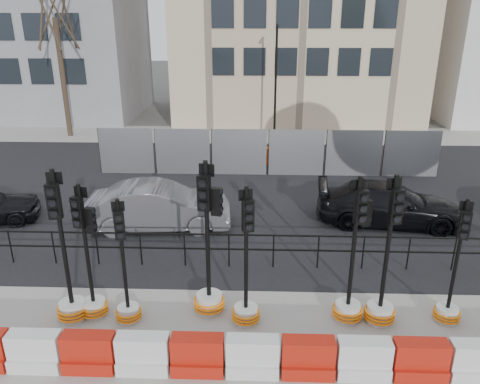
{
  "coord_description": "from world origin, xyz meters",
  "views": [
    {
      "loc": [
        -0.52,
        -10.0,
        6.51
      ],
      "look_at": [
        -0.96,
        3.0,
        1.51
      ],
      "focal_mm": 35.0,
      "sensor_mm": 36.0,
      "label": 1
    }
  ],
  "objects_px": {
    "traffic_signal_a": "(70,291)",
    "car_c": "(389,204)",
    "traffic_signal_d": "(209,279)",
    "traffic_signal_h": "(450,298)"
  },
  "relations": [
    {
      "from": "traffic_signal_d",
      "to": "car_c",
      "type": "height_order",
      "value": "traffic_signal_d"
    },
    {
      "from": "traffic_signal_d",
      "to": "car_c",
      "type": "relative_size",
      "value": 0.76
    },
    {
      "from": "car_c",
      "to": "traffic_signal_h",
      "type": "bearing_deg",
      "value": -174.17
    },
    {
      "from": "traffic_signal_d",
      "to": "traffic_signal_h",
      "type": "xyz_separation_m",
      "value": [
        5.36,
        -0.19,
        -0.26
      ]
    },
    {
      "from": "traffic_signal_a",
      "to": "traffic_signal_h",
      "type": "distance_m",
      "value": 8.43
    },
    {
      "from": "traffic_signal_d",
      "to": "traffic_signal_h",
      "type": "relative_size",
      "value": 1.23
    },
    {
      "from": "traffic_signal_a",
      "to": "traffic_signal_h",
      "type": "bearing_deg",
      "value": -1.62
    },
    {
      "from": "traffic_signal_a",
      "to": "car_c",
      "type": "height_order",
      "value": "traffic_signal_a"
    },
    {
      "from": "traffic_signal_a",
      "to": "traffic_signal_d",
      "type": "distance_m",
      "value": 3.09
    },
    {
      "from": "traffic_signal_h",
      "to": "traffic_signal_d",
      "type": "bearing_deg",
      "value": -168.35
    }
  ]
}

